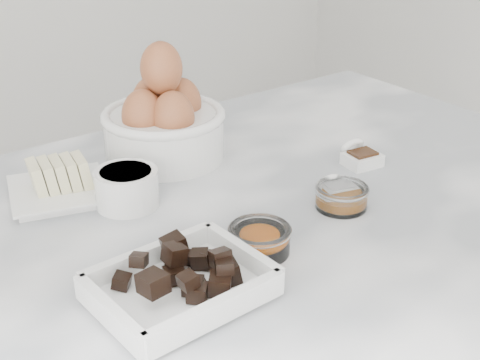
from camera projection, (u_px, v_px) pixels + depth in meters
The scene contains 9 objects.
marble_slab at pixel (241, 232), 0.90m from camera, with size 1.20×0.80×0.04m, color white.
chocolate_dish at pixel (181, 282), 0.72m from camera, with size 0.19×0.15×0.05m.
butter_plate at pixel (57, 184), 0.94m from camera, with size 0.16×0.16×0.06m.
sugar_ramekin at pixel (127, 186), 0.91m from camera, with size 0.09×0.09×0.05m.
egg_bowl at pixel (163, 121), 1.04m from camera, with size 0.20×0.20×0.19m.
honey_bowl at pixel (342, 196), 0.91m from camera, with size 0.07×0.07×0.03m.
zest_bowl at pixel (260, 239), 0.81m from camera, with size 0.08×0.08×0.03m.
vanilla_spoon at pixel (360, 156), 1.04m from camera, with size 0.06×0.07×0.04m.
salt_spoon at pixel (335, 192), 0.93m from camera, with size 0.06×0.07×0.04m.
Camera 1 is at (-0.46, -0.62, 1.38)m, focal length 50.00 mm.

